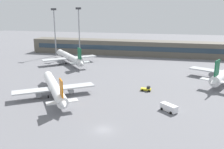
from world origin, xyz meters
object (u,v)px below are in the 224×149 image
Objects in this scene: airplane_near at (54,87)px; baggage_tug_yellow at (147,89)px; floodlight_tower_east at (79,29)px; airplane_far at (69,57)px; floodlight_tower_west at (55,29)px; service_van_white at (169,108)px.

baggage_tug_yellow is (29.99, 11.32, -2.09)m from airplane_near.
airplane_far is at bearing -86.35° from floodlight_tower_east.
airplane_far is 1.18× the size of floodlight_tower_west.
airplane_near is at bearing -65.31° from floodlight_tower_west.
airplane_far is at bearing 134.06° from service_van_white.
airplane_near is 6.37× the size of service_van_white.
airplane_near is 8.97× the size of baggage_tug_yellow.
floodlight_tower_east is (-46.12, 58.06, 15.76)m from baggage_tug_yellow.
baggage_tug_yellow is at bearing 20.68° from airplane_near.
floodlight_tower_west is 0.98× the size of floodlight_tower_east.
airplane_far is 1.16× the size of floodlight_tower_east.
floodlight_tower_west is (-30.99, 67.42, 13.43)m from airplane_near.
baggage_tug_yellow is (44.82, -37.68, -2.35)m from airplane_far.
service_van_white is 0.18× the size of floodlight_tower_west.
airplane_far is at bearing 139.94° from baggage_tug_yellow.
floodlight_tower_east reaches higher than airplane_near.
airplane_near is 51.20m from airplane_far.
floodlight_tower_east is at bearing 103.08° from airplane_near.
floodlight_tower_west is at bearing 131.27° from airplane_far.
baggage_tug_yellow is 84.30m from floodlight_tower_west.
airplane_near is at bearing -73.17° from airplane_far.
floodlight_tower_west is at bearing 133.37° from service_van_white.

